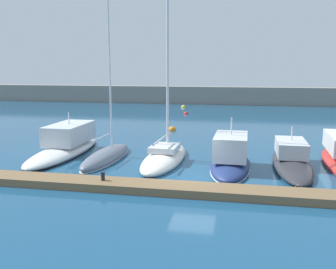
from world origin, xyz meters
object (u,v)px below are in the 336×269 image
Objects in this scene: mooring_buoy_yellow at (183,107)px; dock_bollard at (103,176)px; motorboat_white_nearest at (66,145)px; motorboat_navy_fourth at (230,158)px; sailboat_slate_second at (106,156)px; sailboat_ivory_third at (165,155)px; mooring_buoy_orange at (172,130)px; motorboat_charcoal_fifth at (291,160)px; mooring_buoy_red at (186,114)px.

mooring_buoy_yellow is 39.32m from dock_bollard.
motorboat_navy_fourth is (11.72, -1.59, -0.05)m from motorboat_white_nearest.
sailboat_slate_second is 0.66× the size of sailboat_ivory_third.
mooring_buoy_orange is at bearing 89.20° from dock_bollard.
motorboat_white_nearest is 1.35× the size of motorboat_navy_fourth.
sailboat_ivory_third is 8.03m from motorboat_charcoal_fifth.
dock_bollard is (-10.05, -6.27, 0.20)m from motorboat_charcoal_fifth.
mooring_buoy_orange is 13.05m from mooring_buoy_red.
dock_bollard is (-6.32, -5.23, 0.04)m from motorboat_navy_fourth.
sailboat_ivory_third is 2.36× the size of motorboat_navy_fourth.
motorboat_navy_fourth reaches higher than dock_bollard.
motorboat_charcoal_fifth is at bearing -73.50° from motorboat_navy_fourth.
mooring_buoy_yellow is 8.25m from mooring_buoy_red.
mooring_buoy_orange is (-6.06, 12.91, -0.59)m from motorboat_navy_fourth.
motorboat_navy_fourth is 10.11× the size of mooring_buoy_yellow.
motorboat_white_nearest is at bearing -96.24° from mooring_buoy_yellow.
motorboat_charcoal_fifth is at bearing 31.96° from dock_bollard.
mooring_buoy_orange is (-1.77, 12.23, -0.44)m from sailboat_ivory_third.
sailboat_ivory_third reaches higher than mooring_buoy_orange.
motorboat_white_nearest is at bearing 74.42° from sailboat_slate_second.
sailboat_slate_second is at bearing 96.00° from sailboat_ivory_third.
motorboat_navy_fourth reaches higher than motorboat_white_nearest.
sailboat_ivory_third reaches higher than motorboat_navy_fourth.
mooring_buoy_yellow is 1.14× the size of mooring_buoy_red.
sailboat_ivory_third is at bearing -84.87° from mooring_buoy_red.
motorboat_charcoal_fifth is 35.09m from mooring_buoy_yellow.
sailboat_slate_second is 25.56m from mooring_buoy_red.
mooring_buoy_red is 1.44× the size of dock_bollard.
motorboat_navy_fourth reaches higher than mooring_buoy_orange.
sailboat_slate_second is 3.98m from sailboat_ivory_third.
sailboat_slate_second is at bearing -108.21° from motorboat_white_nearest.
mooring_buoy_yellow is (-11.91, 33.00, -0.43)m from motorboat_charcoal_fifth.
dock_bollard is at bearing -141.55° from motorboat_white_nearest.
motorboat_white_nearest is at bearing -116.56° from mooring_buoy_orange.
motorboat_white_nearest is 1.10× the size of motorboat_charcoal_fifth.
dock_bollard is (-0.25, -18.15, 0.63)m from mooring_buoy_orange.
sailboat_slate_second is 8.27m from motorboat_navy_fourth.
dock_bollard is at bearing 122.77° from motorboat_charcoal_fifth.
motorboat_navy_fourth reaches higher than mooring_buoy_yellow.
motorboat_white_nearest is at bearing 88.74° from motorboat_charcoal_fifth.
motorboat_white_nearest reaches higher than dock_bollard.
motorboat_white_nearest is 0.57× the size of sailboat_ivory_third.
mooring_buoy_yellow is (-2.11, 21.13, 0.00)m from mooring_buoy_orange.
sailboat_ivory_third reaches higher than motorboat_charcoal_fifth.
sailboat_ivory_third is 6.26m from dock_bollard.
motorboat_white_nearest is at bearing 128.35° from dock_bollard.
motorboat_navy_fourth is 16.53× the size of dock_bollard.
dock_bollard is (1.86, -39.27, 0.63)m from mooring_buoy_yellow.
motorboat_navy_fourth is 0.81× the size of motorboat_charcoal_fifth.
sailboat_ivory_third reaches higher than dock_bollard.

